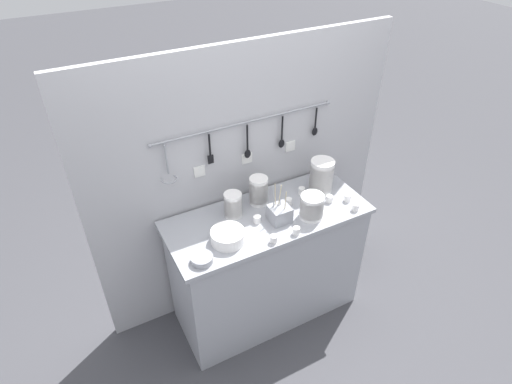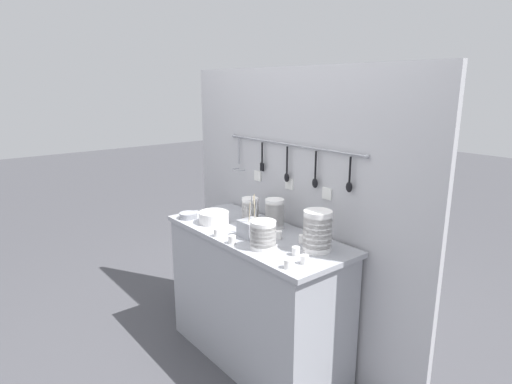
{
  "view_description": "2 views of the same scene",
  "coord_description": "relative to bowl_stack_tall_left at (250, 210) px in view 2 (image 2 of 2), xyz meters",
  "views": [
    {
      "loc": [
        -1.05,
        -1.81,
        2.62
      ],
      "look_at": [
        -0.08,
        0.01,
        1.1
      ],
      "focal_mm": 30.0,
      "sensor_mm": 36.0,
      "label": 1
    },
    {
      "loc": [
        1.98,
        -1.6,
        1.8
      ],
      "look_at": [
        0.03,
        -0.02,
        1.16
      ],
      "focal_mm": 30.0,
      "sensor_mm": 36.0,
      "label": 2
    }
  ],
  "objects": [
    {
      "name": "ground_plane",
      "position": [
        0.19,
        -0.11,
        -0.98
      ],
      "size": [
        20.0,
        20.0,
        0.0
      ],
      "primitive_type": "plane",
      "color": "#424247"
    },
    {
      "name": "cup_centre",
      "position": [
        0.73,
        -0.22,
        -0.06
      ],
      "size": [
        0.04,
        0.04,
        0.05
      ],
      "color": "white",
      "rests_on": "counter"
    },
    {
      "name": "cup_by_caddy",
      "position": [
        0.71,
        -0.32,
        -0.06
      ],
      "size": [
        0.04,
        0.04,
        0.05
      ],
      "color": "white",
      "rests_on": "counter"
    },
    {
      "name": "cup_back_left",
      "position": [
        0.51,
        -0.01,
        -0.06
      ],
      "size": [
        0.04,
        0.04,
        0.05
      ],
      "color": "white",
      "rests_on": "counter"
    },
    {
      "name": "cutlery_caddy",
      "position": [
        0.23,
        -0.18,
        -0.03
      ],
      "size": [
        0.12,
        0.12,
        0.26
      ],
      "color": "#93969E",
      "rests_on": "counter"
    },
    {
      "name": "bowl_stack_tall_left",
      "position": [
        0.0,
        0.0,
        0.0
      ],
      "size": [
        0.11,
        0.11,
        0.16
      ],
      "color": "white",
      "rests_on": "counter"
    },
    {
      "name": "cup_front_left",
      "position": [
        0.36,
        -0.07,
        -0.06
      ],
      "size": [
        0.04,
        0.04,
        0.05
      ],
      "color": "white",
      "rests_on": "counter"
    },
    {
      "name": "cup_mid_row",
      "position": [
        0.62,
        -0.17,
        -0.06
      ],
      "size": [
        0.04,
        0.04,
        0.05
      ],
      "color": "white",
      "rests_on": "counter"
    },
    {
      "name": "bowl_stack_nested_right",
      "position": [
        0.2,
        0.04,
        0.01
      ],
      "size": [
        0.12,
        0.12,
        0.19
      ],
      "color": "white",
      "rests_on": "counter"
    },
    {
      "name": "steel_mixing_bowl",
      "position": [
        -0.33,
        -0.29,
        -0.06
      ],
      "size": [
        0.12,
        0.12,
        0.04
      ],
      "color": "#93969E",
      "rests_on": "counter"
    },
    {
      "name": "cup_back_right",
      "position": [
        0.1,
        -0.13,
        -0.06
      ],
      "size": [
        0.04,
        0.04,
        0.05
      ],
      "color": "white",
      "rests_on": "counter"
    },
    {
      "name": "plate_stack",
      "position": [
        -0.13,
        -0.2,
        -0.04
      ],
      "size": [
        0.2,
        0.2,
        0.08
      ],
      "color": "white",
      "rests_on": "counter"
    },
    {
      "name": "counter",
      "position": [
        0.19,
        -0.11,
        -0.53
      ],
      "size": [
        1.31,
        0.55,
        0.9
      ],
      "color": "#9EA0A8",
      "rests_on": "ground"
    },
    {
      "name": "cup_edge_near",
      "position": [
        0.1,
        -0.34,
        -0.06
      ],
      "size": [
        0.04,
        0.04,
        0.05
      ],
      "color": "white",
      "rests_on": "counter"
    },
    {
      "name": "back_wall",
      "position": [
        0.19,
        0.2,
        -0.02
      ],
      "size": [
        2.11,
        0.11,
        1.91
      ],
      "color": "#B2B2B7",
      "rests_on": "ground"
    },
    {
      "name": "bowl_stack_back_corner",
      "position": [
        0.43,
        -0.24,
        -0.0
      ],
      "size": [
        0.15,
        0.15,
        0.16
      ],
      "color": "white",
      "rests_on": "counter"
    },
    {
      "name": "cup_edge_far",
      "position": [
        0.26,
        -0.34,
        -0.06
      ],
      "size": [
        0.04,
        0.04,
        0.05
      ],
      "color": "white",
      "rests_on": "counter"
    },
    {
      "name": "bowl_stack_short_front",
      "position": [
        0.64,
        -0.03,
        0.03
      ],
      "size": [
        0.16,
        0.16,
        0.23
      ],
      "color": "white",
      "rests_on": "counter"
    }
  ]
}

